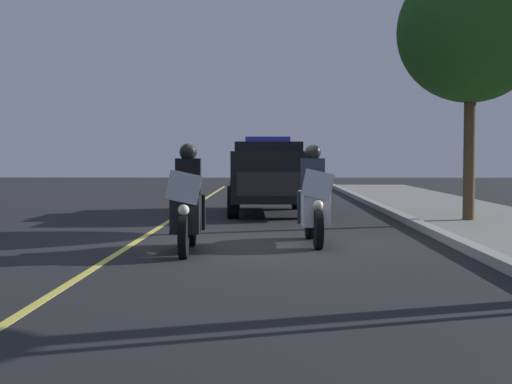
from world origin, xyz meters
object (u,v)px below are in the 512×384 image
(police_motorcycle_lead_right, at_px, (314,203))
(police_suv, at_px, (268,173))
(police_motorcycle_lead_left, at_px, (188,208))
(tree_mid_block, at_px, (471,32))

(police_motorcycle_lead_right, bearing_deg, police_suv, -172.89)
(police_motorcycle_lead_left, xyz_separation_m, tree_mid_block, (-4.72, 5.75, 3.58))
(police_suv, bearing_deg, police_motorcycle_lead_left, -9.13)
(police_motorcycle_lead_left, relative_size, tree_mid_block, 0.37)
(police_motorcycle_lead_left, height_order, tree_mid_block, tree_mid_block)
(police_motorcycle_lead_left, xyz_separation_m, police_motorcycle_lead_right, (-1.09, 2.06, 0.00))
(police_suv, xyz_separation_m, tree_mid_block, (2.97, 4.51, 3.21))
(police_suv, distance_m, tree_mid_block, 6.28)
(police_motorcycle_lead_right, bearing_deg, police_motorcycle_lead_left, -62.07)
(police_motorcycle_lead_right, height_order, police_suv, police_suv)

